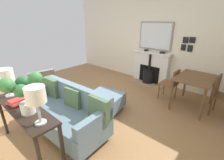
{
  "coord_description": "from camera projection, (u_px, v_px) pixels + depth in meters",
  "views": [
    {
      "loc": [
        2.05,
        2.72,
        1.98
      ],
      "look_at": [
        -0.46,
        0.47,
        0.66
      ],
      "focal_mm": 25.4,
      "sensor_mm": 36.0,
      "label": 1
    }
  ],
  "objects": [
    {
      "name": "ground_plane",
      "position": [
        85.0,
        106.0,
        3.84
      ],
      "size": [
        5.2,
        5.94,
        0.01
      ],
      "primitive_type": "cube",
      "color": "olive"
    },
    {
      "name": "console_table",
      "position": [
        25.0,
        113.0,
        2.34
      ],
      "size": [
        0.36,
        1.47,
        0.77
      ],
      "color": "black",
      "rests_on": "ground"
    },
    {
      "name": "potted_plant",
      "position": [
        23.0,
        89.0,
        2.04
      ],
      "size": [
        0.5,
        0.5,
        0.57
      ],
      "color": "silver",
      "rests_on": "console_table"
    },
    {
      "name": "fireplace",
      "position": [
        150.0,
        69.0,
        5.1
      ],
      "size": [
        0.54,
        1.23,
        1.0
      ],
      "color": "#9E7A5B",
      "rests_on": "ground"
    },
    {
      "name": "table_lamp_far_end",
      "position": [
        36.0,
        96.0,
        1.82
      ],
      "size": [
        0.23,
        0.23,
        0.49
      ],
      "color": "#B2B2B7",
      "rests_on": "console_table"
    },
    {
      "name": "wall_left",
      "position": [
        145.0,
        39.0,
        5.15
      ],
      "size": [
        0.12,
        5.94,
        2.71
      ],
      "primitive_type": "cube",
      "color": "silver",
      "rests_on": "ground"
    },
    {
      "name": "dining_table",
      "position": [
        195.0,
        82.0,
        3.57
      ],
      "size": [
        1.01,
        0.75,
        0.75
      ],
      "color": "brown",
      "rests_on": "ground"
    },
    {
      "name": "sofa",
      "position": [
        66.0,
        112.0,
        2.92
      ],
      "size": [
        0.87,
        1.77,
        0.82
      ],
      "color": "#B2B2B7",
      "rests_on": "ground"
    },
    {
      "name": "mirror_over_mantel",
      "position": [
        155.0,
        36.0,
        4.8
      ],
      "size": [
        0.04,
        1.06,
        0.82
      ],
      "color": "gray"
    },
    {
      "name": "photo_gallery_row",
      "position": [
        188.0,
        44.0,
        4.26
      ],
      "size": [
        0.02,
        0.33,
        0.39
      ],
      "color": "black"
    },
    {
      "name": "mantel_bowl_near",
      "position": [
        146.0,
        50.0,
        5.03
      ],
      "size": [
        0.14,
        0.14,
        0.04
      ],
      "color": "black",
      "rests_on": "fireplace"
    },
    {
      "name": "dining_chair_near_fireplace",
      "position": [
        172.0,
        82.0,
        3.95
      ],
      "size": [
        0.4,
        0.4,
        0.81
      ],
      "color": "brown",
      "rests_on": "ground"
    },
    {
      "name": "book_stack",
      "position": [
        19.0,
        101.0,
        2.39
      ],
      "size": [
        0.3,
        0.26,
        0.08
      ],
      "color": "#B23833",
      "rests_on": "console_table"
    },
    {
      "name": "dining_chair_by_back_wall",
      "position": [
        220.0,
        93.0,
        3.3
      ],
      "size": [
        0.43,
        0.43,
        0.89
      ],
      "color": "brown",
      "rests_on": "ground"
    },
    {
      "name": "ottoman",
      "position": [
        106.0,
        100.0,
        3.6
      ],
      "size": [
        0.71,
        0.82,
        0.4
      ],
      "color": "#B2B2B7",
      "rests_on": "ground"
    },
    {
      "name": "armchair_accent",
      "position": [
        41.0,
        81.0,
        4.07
      ],
      "size": [
        0.75,
        0.67,
        0.79
      ],
      "color": "brown",
      "rests_on": "ground"
    },
    {
      "name": "table_lamp_near_end",
      "position": [
        5.0,
        76.0,
        2.51
      ],
      "size": [
        0.26,
        0.26,
        0.47
      ],
      "color": "#B2B2B7",
      "rests_on": "console_table"
    },
    {
      "name": "mantel_bowl_far",
      "position": [
        162.0,
        52.0,
        4.69
      ],
      "size": [
        0.16,
        0.16,
        0.04
      ],
      "color": "black",
      "rests_on": "fireplace"
    }
  ]
}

